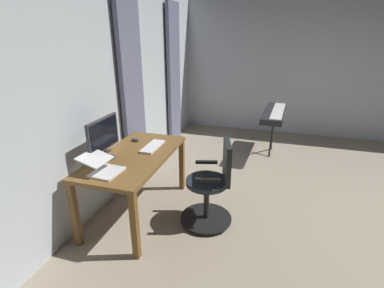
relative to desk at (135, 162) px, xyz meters
The scene contains 11 objects.
back_room_partition 0.92m from the desk, 128.13° to the right, with size 6.17×0.10×2.59m, color silver.
left_room_partition 4.51m from the desk, 141.28° to the left, with size 0.10×6.59×2.59m, color silver.
curtain_left_panel 2.45m from the desk, behind, with size 0.51×0.06×2.43m, color slate.
curtain_right_panel 1.06m from the desk, 153.47° to the right, with size 0.52×0.06×2.43m, color slate.
desk is the anchor object (origin of this frame).
office_chair 0.88m from the desk, 94.87° to the left, with size 0.56×0.56×0.94m.
computer_monitor 0.44m from the desk, 54.97° to the right, with size 0.50×0.18×0.43m.
computer_keyboard 0.28m from the desk, 156.30° to the left, with size 0.40×0.14×0.02m, color white.
laptop 0.49m from the desk, 10.22° to the right, with size 0.30×0.37×0.17m.
computer_mouse 0.42m from the desk, 154.27° to the right, with size 0.06×0.10×0.04m, color #333338.
piano_keyboard 2.63m from the desk, 148.00° to the left, with size 1.21×0.39×0.76m.
Camera 1 is at (2.88, -1.39, 1.94)m, focal length 26.49 mm.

